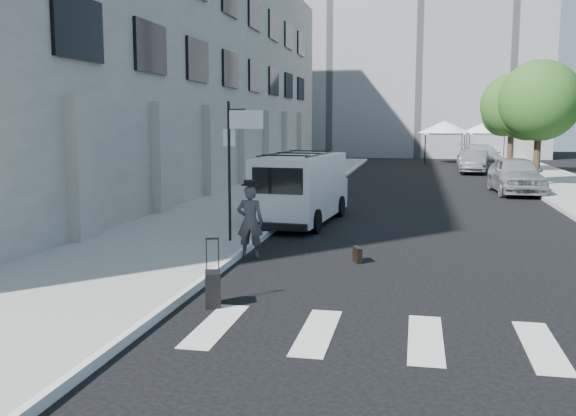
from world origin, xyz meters
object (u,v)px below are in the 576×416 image
at_px(businessman, 250,222).
at_px(parked_car_b, 474,162).
at_px(suitcase, 213,289).
at_px(parked_car_a, 516,175).
at_px(cargo_van, 303,188).
at_px(parked_car_c, 480,157).
at_px(briefcase, 357,255).

relative_size(businessman, parked_car_b, 0.40).
height_order(suitcase, parked_car_a, parked_car_a).
distance_m(cargo_van, parked_car_b, 22.21).
xyz_separation_m(businessman, parked_car_b, (7.23, 26.51, -0.14)).
distance_m(suitcase, cargo_van, 9.45).
bearing_deg(businessman, parked_car_c, -111.24).
distance_m(suitcase, parked_car_b, 31.27).
height_order(businessman, parked_car_a, businessman).
bearing_deg(parked_car_c, businessman, -112.31).
bearing_deg(parked_car_a, cargo_van, -131.25).
bearing_deg(parked_car_a, parked_car_c, 87.76).
height_order(cargo_van, parked_car_a, cargo_van).
bearing_deg(cargo_van, suitcase, -84.22).
distance_m(briefcase, parked_car_b, 26.93).
relative_size(briefcase, parked_car_b, 0.10).
bearing_deg(briefcase, businessman, 160.60).
bearing_deg(suitcase, parked_car_b, 59.10).
distance_m(briefcase, cargo_van, 5.93).
distance_m(businessman, parked_car_a, 17.20).
relative_size(businessman, cargo_van, 0.30).
relative_size(businessman, parked_car_a, 0.35).
height_order(briefcase, parked_car_a, parked_car_a).
relative_size(businessman, parked_car_c, 0.30).
bearing_deg(suitcase, briefcase, 43.91).
xyz_separation_m(suitcase, parked_car_c, (7.50, 34.06, 0.52)).
height_order(cargo_van, parked_car_b, cargo_van).
bearing_deg(parked_car_c, suitcase, -110.02).
bearing_deg(suitcase, businessman, 77.31).
xyz_separation_m(briefcase, cargo_van, (-2.23, 5.42, 0.93)).
bearing_deg(parked_car_a, briefcase, -112.83).
height_order(cargo_van, parked_car_c, cargo_van).
relative_size(parked_car_a, parked_car_b, 1.14).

